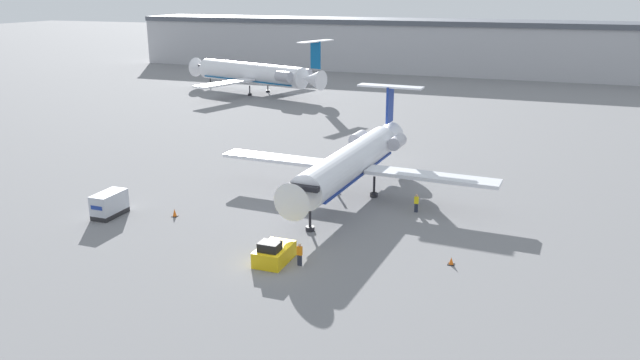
# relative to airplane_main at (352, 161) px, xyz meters

# --- Properties ---
(ground_plane) EXTENTS (600.00, 600.00, 0.00)m
(ground_plane) POSITION_rel_airplane_main_xyz_m (-0.75, -17.75, -3.76)
(ground_plane) COLOR slate
(terminal_building) EXTENTS (180.00, 16.80, 12.99)m
(terminal_building) POSITION_rel_airplane_main_xyz_m (-0.75, 102.25, 2.76)
(terminal_building) COLOR #B2B2B7
(terminal_building) RESTS_ON ground
(airplane_main) EXTENTS (29.30, 27.26, 9.71)m
(airplane_main) POSITION_rel_airplane_main_xyz_m (0.00, 0.00, 0.00)
(airplane_main) COLOR silver
(airplane_main) RESTS_ON ground
(pushback_tug) EXTENTS (2.25, 3.72, 1.95)m
(pushback_tug) POSITION_rel_airplane_main_xyz_m (-0.79, -17.20, -3.03)
(pushback_tug) COLOR yellow
(pushback_tug) RESTS_ON ground
(luggage_cart) EXTENTS (1.76, 3.56, 2.28)m
(luggage_cart) POSITION_rel_airplane_main_xyz_m (-19.45, -13.21, -2.62)
(luggage_cart) COLOR #232326
(luggage_cart) RESTS_ON ground
(worker_near_tug) EXTENTS (0.40, 0.25, 1.81)m
(worker_near_tug) POSITION_rel_airplane_main_xyz_m (1.32, -17.12, -2.81)
(worker_near_tug) COLOR #232838
(worker_near_tug) RESTS_ON ground
(worker_by_wing) EXTENTS (0.40, 0.25, 1.80)m
(worker_by_wing) POSITION_rel_airplane_main_xyz_m (7.17, -2.18, -2.82)
(worker_by_wing) COLOR #232838
(worker_by_wing) RESTS_ON ground
(traffic_cone_left) EXTENTS (0.52, 0.52, 0.75)m
(traffic_cone_left) POSITION_rel_airplane_main_xyz_m (-13.71, -11.25, -3.40)
(traffic_cone_left) COLOR black
(traffic_cone_left) RESTS_ON ground
(traffic_cone_right) EXTENTS (0.51, 0.51, 0.61)m
(traffic_cone_right) POSITION_rel_airplane_main_xyz_m (12.21, -12.89, -3.48)
(traffic_cone_right) COLOR black
(traffic_cone_right) RESTS_ON ground
(airplane_parked_far_left) EXTENTS (34.26, 30.62, 11.20)m
(airplane_parked_far_left) POSITION_rel_airplane_main_xyz_m (-38.50, 56.10, 0.25)
(airplane_parked_far_left) COLOR white
(airplane_parked_far_left) RESTS_ON ground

